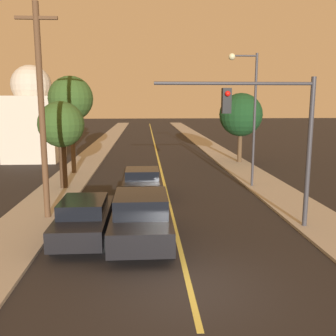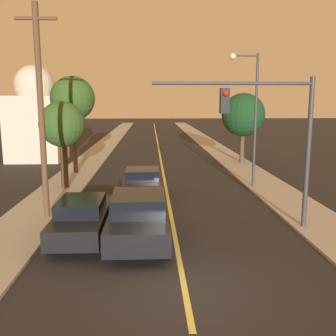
# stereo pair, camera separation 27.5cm
# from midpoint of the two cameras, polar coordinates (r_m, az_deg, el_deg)

# --- Properties ---
(ground_plane) EXTENTS (200.00, 200.00, 0.00)m
(ground_plane) POSITION_cam_midpoint_polar(r_m,az_deg,el_deg) (10.35, 2.49, -17.75)
(ground_plane) COLOR black
(road_surface) EXTENTS (9.17, 80.00, 0.01)m
(road_surface) POSITION_cam_midpoint_polar(r_m,az_deg,el_deg) (45.37, -2.31, 3.98)
(road_surface) COLOR black
(road_surface) RESTS_ON ground
(sidewalk_left) EXTENTS (2.50, 80.00, 0.12)m
(sidewalk_left) POSITION_cam_midpoint_polar(r_m,az_deg,el_deg) (45.61, -9.68, 3.95)
(sidewalk_left) COLOR #9E998E
(sidewalk_left) RESTS_ON ground
(sidewalk_right) EXTENTS (2.50, 80.00, 0.12)m
(sidewalk_right) POSITION_cam_midpoint_polar(r_m,az_deg,el_deg) (45.86, 5.01, 4.09)
(sidewalk_right) COLOR #9E998E
(sidewalk_right) RESTS_ON ground
(car_near_lane_front) EXTENTS (2.12, 4.85, 1.76)m
(car_near_lane_front) POSITION_cam_midpoint_polar(r_m,az_deg,el_deg) (13.07, -4.71, -7.45)
(car_near_lane_front) COLOR black
(car_near_lane_front) RESTS_ON ground
(car_near_lane_second) EXTENTS (2.02, 3.90, 1.46)m
(car_near_lane_second) POSITION_cam_midpoint_polar(r_m,az_deg,el_deg) (19.24, -4.36, -2.11)
(car_near_lane_second) COLOR black
(car_near_lane_second) RESTS_ON ground
(car_outer_lane_front) EXTENTS (1.85, 4.46, 1.48)m
(car_outer_lane_front) POSITION_cam_midpoint_polar(r_m,az_deg,el_deg) (13.73, -13.18, -7.39)
(car_outer_lane_front) COLOR black
(car_outer_lane_front) RESTS_ON ground
(traffic_signal_mast) EXTENTS (5.86, 0.42, 5.60)m
(traffic_signal_mast) POSITION_cam_midpoint_polar(r_m,az_deg,el_deg) (14.23, 14.98, 6.45)
(traffic_signal_mast) COLOR #333338
(traffic_signal_mast) RESTS_ON ground
(streetlamp_right) EXTENTS (1.61, 0.36, 7.27)m
(streetlamp_right) POSITION_cam_midpoint_polar(r_m,az_deg,el_deg) (21.20, 11.83, 9.67)
(streetlamp_right) COLOR #333338
(streetlamp_right) RESTS_ON ground
(utility_pole_left) EXTENTS (1.60, 0.24, 8.43)m
(utility_pole_left) POSITION_cam_midpoint_polar(r_m,az_deg,el_deg) (15.76, -19.19, 8.34)
(utility_pole_left) COLOR #513823
(utility_pole_left) RESTS_ON ground
(tree_left_near) EXTENTS (2.48, 2.48, 4.74)m
(tree_left_near) POSITION_cam_midpoint_polar(r_m,az_deg,el_deg) (21.19, -16.32, 6.26)
(tree_left_near) COLOR #3D2B1C
(tree_left_near) RESTS_ON ground
(tree_left_far) EXTENTS (2.90, 2.90, 6.36)m
(tree_left_far) POSITION_cam_midpoint_polar(r_m,az_deg,el_deg) (25.60, -14.89, 10.12)
(tree_left_far) COLOR #4C3823
(tree_left_far) RESTS_ON ground
(tree_right_near) EXTENTS (3.33, 3.33, 5.37)m
(tree_right_near) POSITION_cam_midpoint_polar(r_m,az_deg,el_deg) (29.77, 10.77, 7.95)
(tree_right_near) COLOR #4C3823
(tree_right_near) RESTS_ON ground
(domed_building_left) EXTENTS (4.23, 4.23, 7.72)m
(domed_building_left) POSITION_cam_midpoint_polar(r_m,az_deg,el_deg) (32.73, -20.07, 7.19)
(domed_building_left) COLOR #BCB29E
(domed_building_left) RESTS_ON ground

